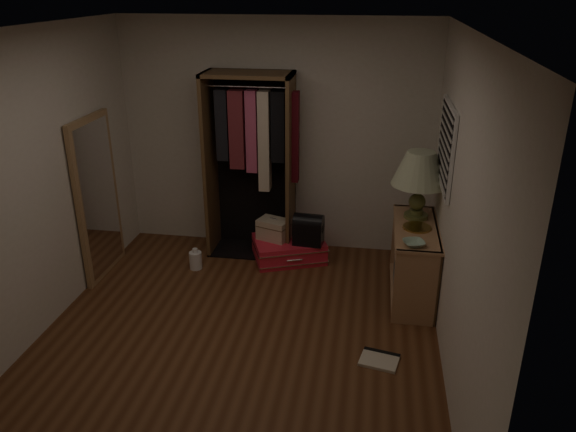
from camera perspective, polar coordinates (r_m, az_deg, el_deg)
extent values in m
plane|color=#512C17|center=(5.10, -5.12, -12.25)|extent=(4.00, 4.00, 0.00)
cube|color=beige|center=(6.35, -1.20, 7.98)|extent=(3.50, 0.02, 2.60)
cube|color=beige|center=(2.82, -16.03, -13.28)|extent=(3.50, 0.02, 2.60)
cube|color=beige|center=(4.40, 16.96, 0.13)|extent=(0.02, 4.00, 2.60)
cube|color=beige|center=(5.20, -24.75, 2.45)|extent=(0.02, 4.00, 2.60)
cube|color=silver|center=(4.19, -6.42, 18.27)|extent=(3.50, 4.00, 0.01)
cube|color=white|center=(5.26, 15.78, 6.81)|extent=(0.03, 0.96, 0.76)
cube|color=black|center=(5.26, 15.77, 6.81)|extent=(0.03, 0.90, 0.70)
cube|color=silver|center=(5.35, 15.24, 3.63)|extent=(0.01, 0.88, 0.02)
cube|color=silver|center=(5.32, 15.32, 4.42)|extent=(0.01, 0.88, 0.02)
cube|color=silver|center=(5.30, 15.41, 5.21)|extent=(0.01, 0.88, 0.02)
cube|color=silver|center=(5.28, 15.50, 6.02)|extent=(0.01, 0.88, 0.02)
cube|color=silver|center=(5.26, 15.59, 6.83)|extent=(0.01, 0.88, 0.02)
cube|color=silver|center=(5.24, 15.67, 7.65)|extent=(0.01, 0.88, 0.02)
cube|color=silver|center=(5.22, 15.76, 8.47)|extent=(0.01, 0.88, 0.02)
cube|color=silver|center=(5.20, 15.86, 9.30)|extent=(0.01, 0.88, 0.02)
cube|color=silver|center=(5.18, 15.95, 10.13)|extent=(0.01, 0.88, 0.02)
cube|color=#A5744F|center=(5.19, 12.89, -7.22)|extent=(0.40, 0.03, 0.75)
cube|color=#A5744F|center=(6.14, 12.39, -2.27)|extent=(0.40, 0.03, 0.75)
cube|color=#A5744F|center=(5.81, 12.35, -7.30)|extent=(0.40, 1.04, 0.03)
cube|color=#A5744F|center=(5.58, 12.78, -2.76)|extent=(0.40, 1.04, 0.03)
cube|color=#A5744F|center=(5.51, 12.93, -1.21)|extent=(0.42, 1.12, 0.03)
cube|color=brown|center=(5.68, 14.53, -4.64)|extent=(0.02, 1.10, 0.75)
cube|color=#A5744F|center=(5.85, 12.59, -0.71)|extent=(0.36, 0.38, 0.13)
cube|color=gray|center=(5.32, 11.75, -8.26)|extent=(0.16, 0.05, 0.29)
cube|color=#4C3833|center=(5.36, 11.74, -8.00)|extent=(0.16, 0.03, 0.29)
cube|color=#B7AD99|center=(5.40, 11.85, -8.03)|extent=(0.19, 0.03, 0.24)
cube|color=brown|center=(5.42, 11.94, -7.52)|extent=(0.21, 0.03, 0.31)
cube|color=#3F4C59|center=(5.47, 11.90, -7.50)|extent=(0.21, 0.05, 0.26)
cube|color=gray|center=(5.52, 11.88, -7.17)|extent=(0.20, 0.04, 0.27)
cube|color=#59594C|center=(5.56, 11.93, -6.82)|extent=(0.21, 0.05, 0.30)
cube|color=#B2724C|center=(5.59, 11.80, -6.53)|extent=(0.19, 0.03, 0.31)
cube|color=beige|center=(5.63, 11.72, -6.47)|extent=(0.18, 0.04, 0.28)
cube|color=#332D38|center=(5.68, 11.69, -6.29)|extent=(0.18, 0.05, 0.26)
cube|color=gray|center=(5.72, 11.70, -5.84)|extent=(0.18, 0.03, 0.31)
cube|color=#4C3833|center=(5.77, 11.61, -5.71)|extent=(0.17, 0.05, 0.28)
cube|color=#B7AD99|center=(5.82, 11.76, -5.59)|extent=(0.20, 0.03, 0.25)
cube|color=brown|center=(5.85, 11.64, -5.33)|extent=(0.18, 0.03, 0.27)
cube|color=#3F4C59|center=(5.89, 11.51, -5.08)|extent=(0.16, 0.05, 0.28)
cube|color=gray|center=(5.93, 11.77, -4.77)|extent=(0.21, 0.04, 0.30)
cube|color=#59594C|center=(5.98, 11.58, -4.64)|extent=(0.18, 0.04, 0.27)
cube|color=#B2724C|center=(6.02, 11.67, -4.25)|extent=(0.20, 0.04, 0.32)
cube|color=brown|center=(6.34, -7.91, 5.16)|extent=(0.04, 0.50, 2.05)
cube|color=brown|center=(6.14, 0.28, 4.81)|extent=(0.04, 0.50, 2.05)
cube|color=brown|center=(6.00, -4.14, 14.18)|extent=(0.95, 0.50, 0.04)
cube|color=black|center=(6.44, -3.42, 5.63)|extent=(0.95, 0.02, 2.05)
cube|color=black|center=(6.61, -3.65, -3.41)|extent=(0.95, 0.50, 0.02)
cylinder|color=white|center=(6.02, -4.10, 12.96)|extent=(0.87, 0.02, 0.02)
cube|color=black|center=(6.15, -6.69, 9.13)|extent=(0.13, 0.11, 0.77)
cube|color=maroon|center=(6.12, -5.17, 8.75)|extent=(0.16, 0.16, 0.85)
cube|color=#BF4C72|center=(6.09, -3.70, 8.52)|extent=(0.12, 0.11, 0.89)
cube|color=beige|center=(6.09, -2.39, 7.56)|extent=(0.12, 0.16, 1.09)
cube|color=black|center=(6.02, -0.98, 9.03)|extent=(0.14, 0.12, 0.76)
cube|color=#590F19|center=(6.02, 0.49, 7.98)|extent=(0.13, 0.12, 0.98)
cube|color=#9E774C|center=(6.12, -18.80, 1.75)|extent=(0.05, 0.80, 1.70)
cube|color=white|center=(6.11, -18.56, 1.74)|extent=(0.01, 0.68, 1.58)
cube|color=red|center=(6.36, 0.10, -3.36)|extent=(0.91, 0.79, 0.24)
cube|color=white|center=(6.39, 0.10, -3.89)|extent=(0.94, 0.81, 0.01)
cube|color=white|center=(6.33, 0.10, -2.83)|extent=(0.94, 0.81, 0.01)
cylinder|color=white|center=(6.11, 0.67, -4.51)|extent=(0.17, 0.08, 0.02)
cube|color=#BFAE92|center=(6.28, -1.47, -1.35)|extent=(0.39, 0.33, 0.23)
cube|color=brown|center=(6.26, -1.48, -0.95)|extent=(0.40, 0.34, 0.01)
cylinder|color=white|center=(6.23, -1.48, -0.30)|extent=(0.10, 0.05, 0.02)
cube|color=black|center=(6.16, 2.09, -1.76)|extent=(0.34, 0.24, 0.25)
cylinder|color=black|center=(6.11, 2.10, -0.71)|extent=(0.34, 0.24, 0.21)
cylinder|color=#52592B|center=(5.70, 12.84, 0.02)|extent=(0.26, 0.26, 0.04)
cylinder|color=#52592B|center=(5.69, 12.88, 0.43)|extent=(0.15, 0.15, 0.05)
sphere|color=#52592B|center=(5.65, 12.98, 1.43)|extent=(0.19, 0.19, 0.16)
cylinder|color=#52592B|center=(5.60, 13.09, 2.67)|extent=(0.07, 0.07, 0.10)
cone|color=beige|center=(5.54, 13.29, 4.74)|extent=(0.61, 0.61, 0.33)
cone|color=#E8EECE|center=(5.54, 13.29, 4.74)|extent=(0.55, 0.55, 0.31)
cylinder|color=#A4853F|center=(5.47, 12.97, -1.13)|extent=(0.28, 0.28, 0.02)
imported|color=#9BBBA3|center=(5.10, 12.66, -2.72)|extent=(0.24, 0.24, 0.05)
cylinder|color=white|center=(6.24, -9.36, -4.47)|extent=(0.16, 0.16, 0.19)
cylinder|color=white|center=(6.18, -9.43, -3.48)|extent=(0.07, 0.07, 0.05)
cube|color=beige|center=(4.87, 9.26, -14.24)|extent=(0.35, 0.30, 0.03)
cube|color=black|center=(4.95, 9.52, -13.55)|extent=(0.31, 0.10, 0.03)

